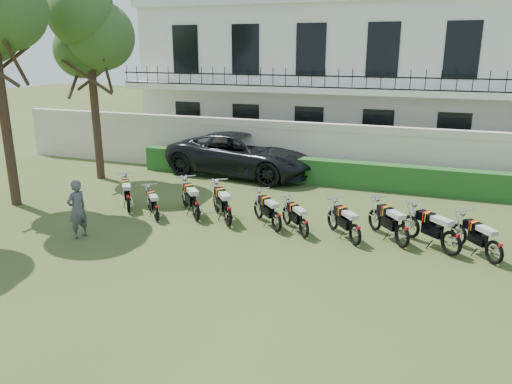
# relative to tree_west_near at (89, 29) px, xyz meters

# --- Properties ---
(ground) EXTENTS (100.00, 100.00, 0.00)m
(ground) POSITION_rel_tree_west_near_xyz_m (8.96, -5.00, -5.89)
(ground) COLOR #38481D
(ground) RESTS_ON ground
(perimeter_wall) EXTENTS (30.00, 0.35, 2.30)m
(perimeter_wall) POSITION_rel_tree_west_near_xyz_m (8.96, 3.00, -4.72)
(perimeter_wall) COLOR beige
(perimeter_wall) RESTS_ON ground
(hedge) EXTENTS (18.00, 0.60, 1.00)m
(hedge) POSITION_rel_tree_west_near_xyz_m (9.96, 2.20, -5.39)
(hedge) COLOR #1E4E1C
(hedge) RESTS_ON ground
(building) EXTENTS (20.40, 9.60, 7.40)m
(building) POSITION_rel_tree_west_near_xyz_m (8.96, 8.96, -2.18)
(building) COLOR silver
(building) RESTS_ON ground
(tree_west_near) EXTENTS (3.40, 3.20, 7.90)m
(tree_west_near) POSITION_rel_tree_west_near_xyz_m (0.00, 0.00, 0.00)
(tree_west_near) COLOR #473323
(tree_west_near) RESTS_ON ground
(motorcycle_0) EXTENTS (1.26, 1.60, 1.06)m
(motorcycle_0) POSITION_rel_tree_west_near_xyz_m (3.64, -3.47, -5.40)
(motorcycle_0) COLOR black
(motorcycle_0) RESTS_ON ground
(motorcycle_1) EXTENTS (1.20, 1.32, 0.93)m
(motorcycle_1) POSITION_rel_tree_west_near_xyz_m (4.94, -3.89, -5.46)
(motorcycle_1) COLOR black
(motorcycle_1) RESTS_ON ground
(motorcycle_2) EXTENTS (1.44, 1.63, 1.13)m
(motorcycle_2) POSITION_rel_tree_west_near_xyz_m (6.07, -3.41, -5.37)
(motorcycle_2) COLOR black
(motorcycle_2) RESTS_ON ground
(motorcycle_3) EXTENTS (1.37, 1.72, 1.15)m
(motorcycle_3) POSITION_rel_tree_west_near_xyz_m (7.21, -3.56, -5.36)
(motorcycle_3) COLOR black
(motorcycle_3) RESTS_ON ground
(motorcycle_4) EXTENTS (1.37, 1.42, 1.03)m
(motorcycle_4) POSITION_rel_tree_west_near_xyz_m (8.72, -3.49, -5.41)
(motorcycle_4) COLOR black
(motorcycle_4) RESTS_ON ground
(motorcycle_5) EXTENTS (1.21, 1.39, 0.96)m
(motorcycle_5) POSITION_rel_tree_west_near_xyz_m (9.59, -3.68, -5.45)
(motorcycle_5) COLOR black
(motorcycle_5) RESTS_ON ground
(motorcycle_6) EXTENTS (1.27, 1.51, 1.03)m
(motorcycle_6) POSITION_rel_tree_west_near_xyz_m (11.04, -3.74, -5.42)
(motorcycle_6) COLOR black
(motorcycle_6) RESTS_ON ground
(motorcycle_7) EXTENTS (1.33, 1.63, 1.10)m
(motorcycle_7) POSITION_rel_tree_west_near_xyz_m (12.25, -3.46, -5.38)
(motorcycle_7) COLOR black
(motorcycle_7) RESTS_ON ground
(motorcycle_8) EXTENTS (1.63, 1.46, 1.14)m
(motorcycle_8) POSITION_rel_tree_west_near_xyz_m (13.48, -3.60, -5.37)
(motorcycle_8) COLOR black
(motorcycle_8) RESTS_ON ground
(motorcycle_9) EXTENTS (1.24, 1.56, 1.04)m
(motorcycle_9) POSITION_rel_tree_west_near_xyz_m (14.48, -3.78, -5.41)
(motorcycle_9) COLOR black
(motorcycle_9) RESTS_ON ground
(suv) EXTENTS (6.71, 3.69, 1.78)m
(suv) POSITION_rel_tree_west_near_xyz_m (5.25, 2.62, -5.00)
(suv) COLOR black
(suv) RESTS_ON ground
(inspector) EXTENTS (0.53, 0.69, 1.68)m
(inspector) POSITION_rel_tree_west_near_xyz_m (3.57, -5.80, -5.05)
(inspector) COLOR #56565B
(inspector) RESTS_ON ground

